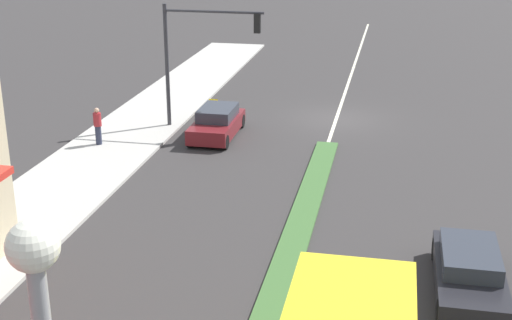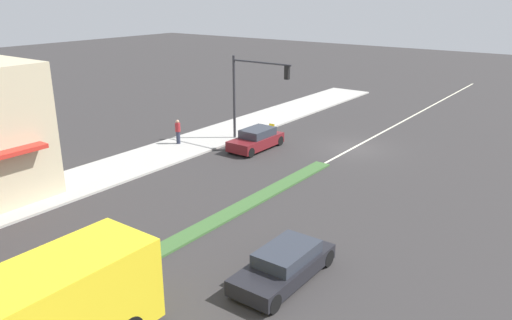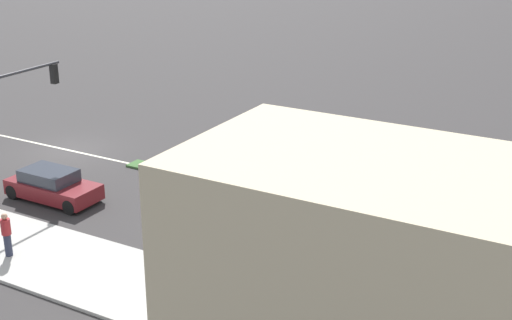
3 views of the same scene
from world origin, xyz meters
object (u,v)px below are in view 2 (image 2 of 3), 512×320
(pedestrian, at_px, (178,131))
(sedan_maroon, at_px, (256,139))
(warning_aframe_sign, at_px, (270,130))
(traffic_signal_main, at_px, (251,85))
(sedan_dark, at_px, (284,265))

(pedestrian, height_order, sedan_maroon, pedestrian)
(pedestrian, relative_size, warning_aframe_sign, 1.93)
(traffic_signal_main, distance_m, sedan_maroon, 3.59)
(pedestrian, distance_m, warning_aframe_sign, 6.54)
(warning_aframe_sign, bearing_deg, pedestrian, 56.34)
(traffic_signal_main, distance_m, sedan_dark, 17.32)
(sedan_maroon, bearing_deg, sedan_dark, 130.06)
(traffic_signal_main, distance_m, pedestrian, 5.68)
(traffic_signal_main, bearing_deg, sedan_maroon, 139.50)
(pedestrian, xyz_separation_m, sedan_dark, (-14.62, 9.47, -0.39))
(warning_aframe_sign, bearing_deg, sedan_dark, 126.49)
(traffic_signal_main, relative_size, sedan_maroon, 1.39)
(sedan_maroon, distance_m, sedan_dark, 15.54)
(traffic_signal_main, relative_size, pedestrian, 3.47)
(sedan_maroon, bearing_deg, traffic_signal_main, -40.50)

